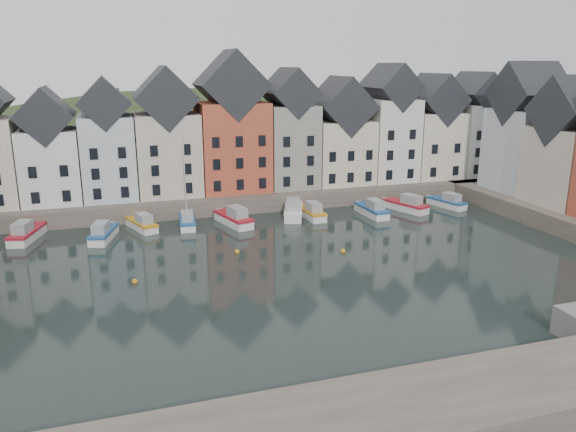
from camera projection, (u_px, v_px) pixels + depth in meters
name	position (u px, v px, depth m)	size (l,w,h in m)	color
ground	(302.00, 277.00, 48.94)	(260.00, 260.00, 0.00)	black
far_quay	(230.00, 193.00, 76.25)	(90.00, 16.00, 2.00)	#4F463C
hillside	(204.00, 262.00, 105.14)	(153.60, 70.40, 64.00)	#232E17
far_terrace	(256.00, 136.00, 73.29)	(72.37, 8.16, 17.78)	beige
right_terrace	(575.00, 145.00, 64.58)	(8.30, 24.25, 16.36)	silver
mooring_buoys	(243.00, 261.00, 52.63)	(20.50, 5.50, 0.50)	#C18316
boat_a	(26.00, 234.00, 59.02)	(3.52, 6.58, 2.42)	silver
boat_b	(103.00, 234.00, 59.17)	(3.33, 6.19, 2.27)	silver
boat_c	(142.00, 224.00, 62.83)	(3.50, 5.84, 2.14)	silver
boat_d	(187.00, 221.00, 63.87)	(2.22, 5.68, 10.61)	silver
boat_e	(234.00, 219.00, 64.67)	(3.64, 6.84, 2.51)	silver
boat_f	(293.00, 211.00, 67.97)	(4.26, 7.11, 2.61)	silver
boat_g	(311.00, 212.00, 67.67)	(2.09, 6.00, 2.27)	silver
boat_h	(372.00, 210.00, 68.62)	(2.10, 6.18, 2.35)	silver
boat_i	(407.00, 205.00, 70.83)	(3.94, 6.49, 2.38)	silver
boat_j	(448.00, 202.00, 72.71)	(3.08, 5.84, 2.15)	silver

